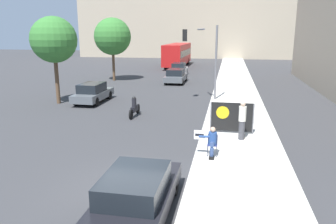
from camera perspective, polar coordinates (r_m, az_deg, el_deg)
The scene contains 14 objects.
ground_plane at distance 11.11m, azimuth -6.56°, elevation -13.73°, with size 160.00×160.00×0.00m, color #38383A.
sidewalk_curb at distance 24.92m, azimuth 11.78°, elevation 1.82°, with size 3.77×90.00×0.16m, color beige.
seated_protester at distance 13.51m, azimuth 7.64°, elevation -4.96°, with size 0.96×0.77×1.20m.
jogger_on_sidewalk at distance 15.70m, azimuth 12.79°, elevation -1.36°, with size 0.34×0.34×1.84m.
protest_banner at distance 16.61m, azimuth 11.00°, elevation -0.87°, with size 2.14×0.06×1.56m.
traffic_light_pole at distance 24.48m, azimuth 6.33°, elevation 10.63°, with size 2.53×2.29×5.44m.
parked_car_curbside at distance 9.51m, azimuth -5.57°, elevation -14.04°, with size 1.89×4.50×1.36m.
car_on_road_nearest at distance 24.99m, azimuth -12.97°, elevation 3.29°, with size 1.72×4.30×1.45m.
car_on_road_midblock at distance 33.89m, azimuth 1.38°, elevation 6.31°, with size 1.88×4.45×1.43m.
car_on_road_distant at distance 40.02m, azimuth 1.92°, elevation 7.48°, with size 1.70×4.15×1.48m.
city_bus_on_road at distance 50.00m, azimuth 1.67°, elevation 10.12°, with size 2.61×12.00×3.38m.
motorcycle_on_road at distance 20.39m, azimuth -5.87°, elevation 0.74°, with size 0.28×2.13×1.26m.
street_tree_near_curb at distance 24.89m, azimuth -19.27°, elevation 11.76°, with size 3.25×3.25×6.21m.
street_tree_midblock at distance 35.71m, azimuth -9.65°, elevation 12.82°, with size 3.87×3.87×6.59m.
Camera 1 is at (3.00, -9.39, 5.11)m, focal length 35.00 mm.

